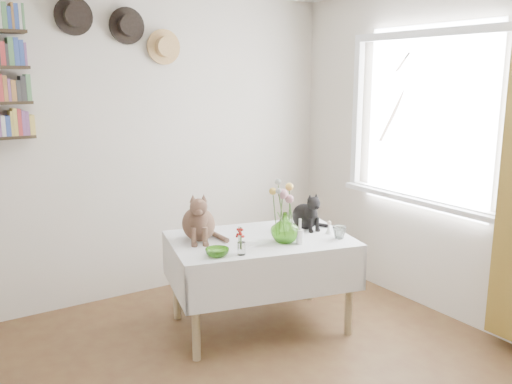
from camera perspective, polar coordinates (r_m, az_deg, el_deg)
room at (r=2.48m, az=1.69°, el=-1.26°), size 4.08×4.58×2.58m
window at (r=4.36m, az=17.32°, el=5.98°), size 0.12×1.52×1.32m
dining_table at (r=3.96m, az=0.44°, el=-7.17°), size 1.43×1.10×0.68m
tabby_cat at (r=3.83m, az=-6.10°, el=-2.42°), size 0.35×0.38×0.36m
black_cat at (r=4.12m, az=5.18°, el=-1.86°), size 0.20×0.25×0.29m
flower_vase at (r=3.79m, az=3.08°, el=-3.74°), size 0.28×0.28×0.21m
green_bowl at (r=3.53m, az=-4.10°, el=-6.35°), size 0.21×0.21×0.05m
drinking_glass at (r=3.92m, az=8.75°, el=-4.23°), size 0.10×0.10×0.09m
candlestick at (r=3.77m, az=4.63°, el=-4.57°), size 0.05×0.05×0.18m
berry_jar at (r=3.52m, az=-1.54°, el=-5.17°), size 0.05×0.05×0.21m
porcelain_figurine at (r=4.03m, az=7.69°, el=-3.78°), size 0.05×0.05×0.10m
flower_bouquet at (r=3.74m, az=2.97°, el=-0.22°), size 0.17×0.12×0.39m
wall_hats at (r=4.44m, az=-13.74°, el=16.25°), size 0.98×0.09×0.48m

